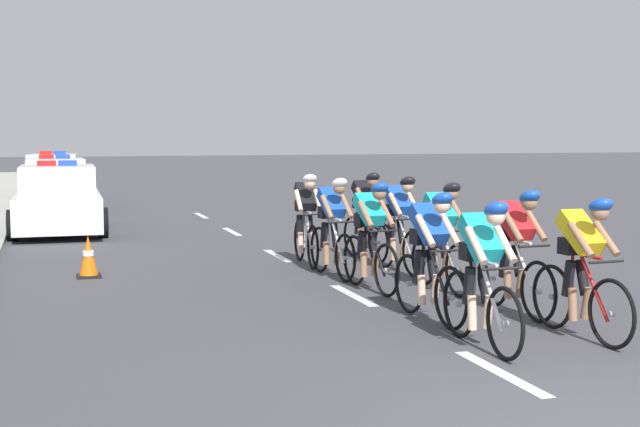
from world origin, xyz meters
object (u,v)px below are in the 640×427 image
(cyclist_tenth, at_px, (366,215))
(traffic_cone_mid, at_px, (88,257))
(cyclist_sixth, at_px, (442,235))
(police_car_third, at_px, (53,178))
(cyclist_second, at_px, (583,266))
(cyclist_eighth, at_px, (399,223))
(cyclist_lead, at_px, (482,272))
(cyclist_seventh, at_px, (333,226))
(cyclist_ninth, at_px, (306,218))
(police_car_second, at_px, (55,187))
(police_car_nearest, at_px, (58,202))
(cyclist_fifth, at_px, (371,235))
(cyclist_third, at_px, (430,255))
(cyclist_fourth, at_px, (516,250))

(cyclist_tenth, distance_m, traffic_cone_mid, 4.70)
(cyclist_sixth, xyz_separation_m, police_car_third, (-4.95, 20.00, -0.11))
(cyclist_sixth, distance_m, police_car_third, 20.61)
(cyclist_second, bearing_deg, police_car_third, 102.64)
(cyclist_eighth, relative_size, cyclist_tenth, 1.00)
(cyclist_lead, distance_m, cyclist_seventh, 4.64)
(cyclist_lead, bearing_deg, cyclist_ninth, 90.79)
(cyclist_sixth, relative_size, police_car_second, 0.39)
(cyclist_second, height_order, police_car_nearest, police_car_nearest)
(cyclist_sixth, height_order, cyclist_ninth, same)
(cyclist_tenth, bearing_deg, cyclist_eighth, -88.83)
(cyclist_second, distance_m, cyclist_fifth, 3.50)
(cyclist_sixth, distance_m, cyclist_ninth, 3.06)
(cyclist_seventh, relative_size, traffic_cone_mid, 2.69)
(cyclist_second, xyz_separation_m, police_car_second, (-5.16, 17.69, -0.11))
(cyclist_third, distance_m, traffic_cone_mid, 5.74)
(police_car_third, bearing_deg, cyclist_third, -79.65)
(cyclist_tenth, bearing_deg, police_car_second, 113.32)
(cyclist_fourth, relative_size, cyclist_tenth, 1.00)
(cyclist_sixth, xyz_separation_m, police_car_second, (-4.95, 14.69, -0.11))
(cyclist_third, relative_size, cyclist_fourth, 1.00)
(cyclist_ninth, height_order, cyclist_tenth, same)
(cyclist_fourth, height_order, police_car_second, police_car_second)
(cyclist_eighth, bearing_deg, cyclist_second, -88.37)
(cyclist_second, xyz_separation_m, police_car_third, (-5.16, 23.01, -0.11))
(cyclist_ninth, height_order, police_car_nearest, police_car_nearest)
(traffic_cone_mid, bearing_deg, cyclist_seventh, -17.46)
(cyclist_fifth, xyz_separation_m, traffic_cone_mid, (-3.68, 2.37, -0.48))
(cyclist_third, relative_size, cyclist_ninth, 1.00)
(cyclist_eighth, distance_m, police_car_third, 19.00)
(cyclist_ninth, bearing_deg, police_car_third, 102.65)
(cyclist_third, xyz_separation_m, cyclist_fifth, (0.05, 2.05, 0.00))
(cyclist_lead, bearing_deg, police_car_nearest, 107.84)
(cyclist_lead, height_order, cyclist_seventh, same)
(cyclist_sixth, xyz_separation_m, cyclist_eighth, (0.07, 1.68, 0.00))
(cyclist_second, relative_size, cyclist_seventh, 1.00)
(cyclist_second, bearing_deg, cyclist_ninth, 102.59)
(cyclist_second, distance_m, police_car_second, 18.43)
(cyclist_third, distance_m, cyclist_tenth, 4.95)
(cyclist_eighth, bearing_deg, cyclist_fifth, -126.16)
(cyclist_fourth, bearing_deg, cyclist_tenth, 91.55)
(cyclist_tenth, bearing_deg, cyclist_fourth, -88.45)
(cyclist_fourth, bearing_deg, cyclist_second, -88.57)
(cyclist_fourth, xyz_separation_m, police_car_second, (-5.12, 16.38, -0.11))
(cyclist_third, bearing_deg, cyclist_eighth, 72.94)
(cyclist_ninth, xyz_separation_m, cyclist_tenth, (1.15, 0.25, 0.00))
(cyclist_eighth, xyz_separation_m, police_car_nearest, (-5.02, 7.45, -0.11))
(cyclist_third, distance_m, police_car_second, 16.91)
(cyclist_fourth, relative_size, cyclist_fifth, 1.00)
(cyclist_ninth, distance_m, police_car_third, 17.58)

